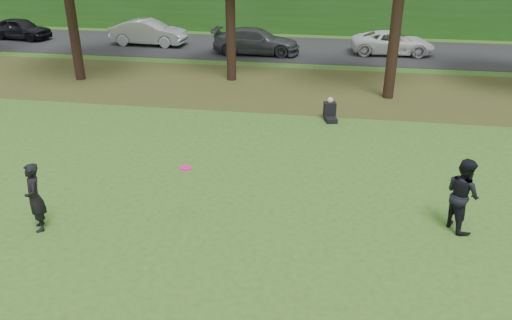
{
  "coord_description": "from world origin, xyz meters",
  "views": [
    {
      "loc": [
        1.91,
        -8.33,
        6.35
      ],
      "look_at": [
        0.09,
        2.46,
        1.3
      ],
      "focal_mm": 35.0,
      "sensor_mm": 36.0,
      "label": 1
    }
  ],
  "objects_px": {
    "player_right": "(462,194)",
    "frisbee": "(186,168)",
    "player_left": "(35,197)",
    "seated_person": "(330,112)"
  },
  "relations": [
    {
      "from": "player_left",
      "to": "frisbee",
      "type": "height_order",
      "value": "frisbee"
    },
    {
      "from": "player_left",
      "to": "frisbee",
      "type": "bearing_deg",
      "value": 62.65
    },
    {
      "from": "player_right",
      "to": "frisbee",
      "type": "distance_m",
      "value": 6.29
    },
    {
      "from": "player_left",
      "to": "seated_person",
      "type": "xyz_separation_m",
      "value": [
        6.42,
        8.58,
        -0.52
      ]
    },
    {
      "from": "player_right",
      "to": "frisbee",
      "type": "height_order",
      "value": "player_right"
    },
    {
      "from": "seated_person",
      "to": "player_left",
      "type": "bearing_deg",
      "value": -140.04
    },
    {
      "from": "frisbee",
      "to": "seated_person",
      "type": "height_order",
      "value": "frisbee"
    },
    {
      "from": "seated_person",
      "to": "player_right",
      "type": "bearing_deg",
      "value": -78.49
    },
    {
      "from": "player_left",
      "to": "frisbee",
      "type": "relative_size",
      "value": 4.44
    },
    {
      "from": "player_left",
      "to": "player_right",
      "type": "distance_m",
      "value": 9.75
    }
  ]
}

